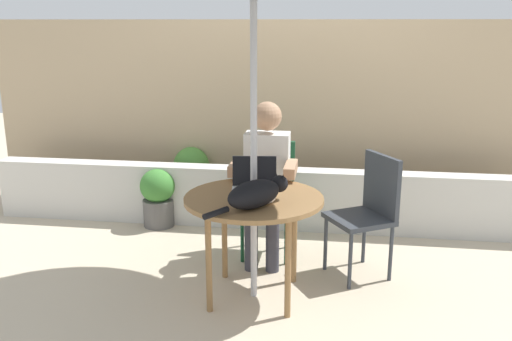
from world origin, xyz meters
TOP-DOWN VIEW (x-y plane):
  - ground_plane at (0.00, 0.00)m, footprint 14.00×14.00m
  - fence_back at (0.00, 1.90)m, footprint 5.83×0.08m
  - planter_wall_low at (0.00, 1.33)m, footprint 5.25×0.20m
  - patio_table at (0.00, 0.00)m, footprint 0.92×0.92m
  - chair_occupied at (0.00, 0.79)m, footprint 0.40×0.40m
  - chair_empty at (0.78, 0.47)m, footprint 0.55×0.55m
  - person_seated at (0.00, 0.63)m, footprint 0.48×0.48m
  - laptop at (-0.02, 0.17)m, footprint 0.33×0.29m
  - cat at (0.05, -0.19)m, footprint 0.46×0.52m
  - potted_plant_near_fence at (-1.06, 1.21)m, footprint 0.32×0.32m
  - potted_plant_by_chair at (-0.90, 1.78)m, footprint 0.36×0.36m

SIDE VIEW (x-z plane):
  - ground_plane at x=0.00m, z-range 0.00..0.00m
  - planter_wall_low at x=0.00m, z-range 0.00..0.55m
  - potted_plant_near_fence at x=-1.06m, z-range 0.01..0.55m
  - potted_plant_by_chair at x=-0.90m, z-range 0.04..0.65m
  - chair_occupied at x=0.00m, z-range 0.08..0.98m
  - chair_empty at x=0.78m, z-range 0.08..0.98m
  - patio_table at x=0.00m, z-range 0.29..1.00m
  - person_seated at x=0.00m, z-range 0.08..1.32m
  - laptop at x=-0.02m, z-range 0.67..0.88m
  - cat at x=0.05m, z-range 0.71..0.88m
  - fence_back at x=0.00m, z-range 0.00..1.83m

